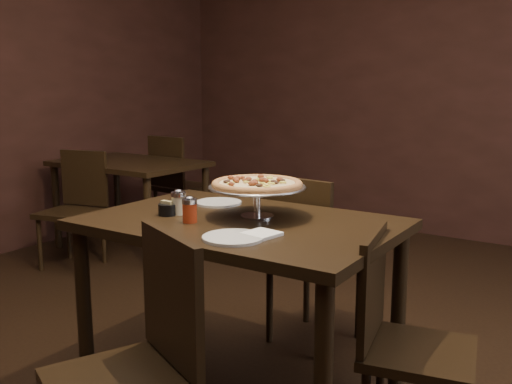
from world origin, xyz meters
The scene contains 16 objects.
room centered at (0.06, 0.03, 1.40)m, with size 6.04×7.04×2.84m.
dining_table centered at (0.02, 0.10, 0.72)m, with size 1.35×0.92×0.83m.
background_table centered at (-2.20, 1.54, 0.67)m, with size 1.24×0.83×0.78m.
pizza_stand centered at (0.05, 0.18, 0.98)m, with size 0.44×0.44×0.18m.
parmesan_shaker centered at (-0.27, 0.02, 0.89)m, with size 0.07×0.07×0.12m.
pepper_flake_shaker centered at (-0.13, -0.06, 0.89)m, with size 0.07×0.07×0.12m.
packet_caddy centered at (-0.31, -0.01, 0.86)m, with size 0.08×0.08×0.07m.
napkin_stack centered at (0.25, -0.07, 0.84)m, with size 0.12×0.12×0.01m, color white.
plate_left centered at (-0.27, 0.32, 0.84)m, with size 0.23×0.23×0.01m, color silver.
plate_near centered at (0.19, -0.18, 0.84)m, with size 0.24×0.24×0.01m, color silver.
serving_spatula centered at (0.18, 0.07, 0.98)m, with size 0.15×0.15×0.02m.
chair_far centered at (0.01, 0.74, 0.52)m, with size 0.48×0.48×0.95m.
chair_near centered at (0.13, -0.63, 0.51)m, with size 0.57×0.57×0.93m.
chair_side centered at (0.76, 0.12, 0.48)m, with size 0.48×0.48×0.87m.
bg_chair_far centered at (-2.18, 2.12, 0.52)m, with size 0.47×0.47×0.95m.
bg_chair_near centered at (-2.22, 0.98, 0.49)m, with size 0.51×0.51×0.91m.
Camera 1 is at (1.44, -1.87, 1.41)m, focal length 40.00 mm.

